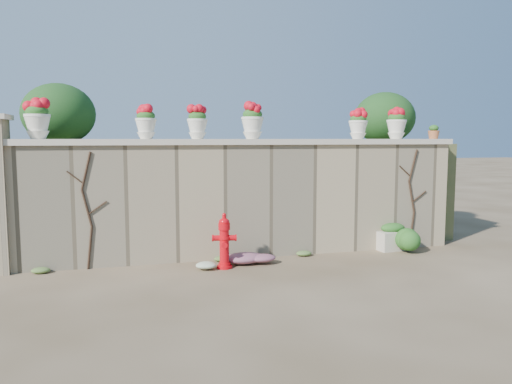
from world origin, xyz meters
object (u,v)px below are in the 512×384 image
object	(u,v)px
fire_hydrant	(224,241)
planter_box	(393,237)
terracotta_pot	(434,133)
urn_pot_0	(37,119)

from	to	relation	value
fire_hydrant	planter_box	bearing A→B (deg)	18.76
fire_hydrant	terracotta_pot	world-z (taller)	terracotta_pot
planter_box	terracotta_pot	bearing A→B (deg)	7.53
fire_hydrant	terracotta_pot	size ratio (longest dim) A/B	3.40
fire_hydrant	terracotta_pot	bearing A→B (deg)	20.14
planter_box	terracotta_pot	size ratio (longest dim) A/B	2.47
planter_box	urn_pot_0	size ratio (longest dim) A/B	1.04
planter_box	terracotta_pot	xyz separation A→B (m)	(0.99, 0.25, 1.98)
urn_pot_0	terracotta_pot	size ratio (longest dim) A/B	2.36
urn_pot_0	terracotta_pot	world-z (taller)	urn_pot_0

